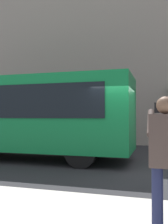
{
  "coord_description": "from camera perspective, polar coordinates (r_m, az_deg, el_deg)",
  "views": [
    {
      "loc": [
        -0.75,
        8.18,
        1.6
      ],
      "look_at": [
        1.85,
        -0.69,
        1.77
      ],
      "focal_mm": 41.12,
      "sensor_mm": 36.0,
      "label": 1
    }
  ],
  "objects": [
    {
      "name": "ground_plane",
      "position": [
        8.37,
        11.13,
        -12.04
      ],
      "size": [
        60.0,
        60.0,
        0.0
      ],
      "primitive_type": "plane",
      "color": "#232326"
    },
    {
      "name": "building_facade_far",
      "position": [
        15.62,
        13.45,
        15.29
      ],
      "size": [
        28.0,
        1.55,
        12.0
      ],
      "color": "gray",
      "rests_on": "ground_plane"
    },
    {
      "name": "red_bus",
      "position": [
        10.23,
        -15.28,
        -0.54
      ],
      "size": [
        9.05,
        2.54,
        3.08
      ],
      "color": "#0F7238",
      "rests_on": "ground_plane"
    },
    {
      "name": "pedestrian_photographer",
      "position": [
        3.38,
        17.73,
        -8.75
      ],
      "size": [
        0.53,
        0.52,
        1.7
      ],
      "color": "#1E2347",
      "rests_on": "sidewalk_curb"
    }
  ]
}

